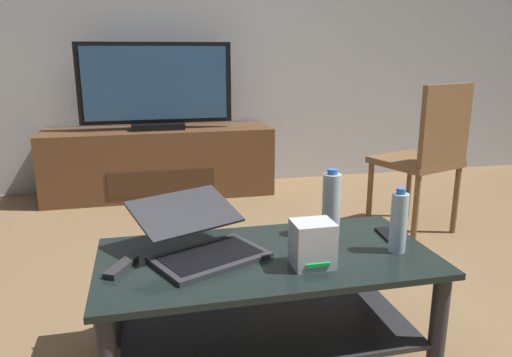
# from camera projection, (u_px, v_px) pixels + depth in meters

# --- Properties ---
(ground_plane) EXTENTS (7.68, 7.68, 0.00)m
(ground_plane) POSITION_uv_depth(u_px,v_px,m) (284.00, 330.00, 2.07)
(ground_plane) COLOR olive
(back_wall) EXTENTS (6.40, 0.12, 2.80)m
(back_wall) POSITION_uv_depth(u_px,v_px,m) (202.00, 19.00, 4.06)
(back_wall) COLOR silver
(back_wall) RESTS_ON ground
(coffee_table) EXTENTS (1.19, 0.59, 0.44)m
(coffee_table) POSITION_uv_depth(u_px,v_px,m) (267.00, 290.00, 1.78)
(coffee_table) COLOR black
(coffee_table) RESTS_ON ground
(media_cabinet) EXTENTS (1.80, 0.49, 0.54)m
(media_cabinet) POSITION_uv_depth(u_px,v_px,m) (160.00, 162.00, 3.95)
(media_cabinet) COLOR brown
(media_cabinet) RESTS_ON ground
(television) EXTENTS (1.17, 0.20, 0.67)m
(television) POSITION_uv_depth(u_px,v_px,m) (156.00, 88.00, 3.78)
(television) COLOR black
(television) RESTS_ON media_cabinet
(dining_chair) EXTENTS (0.56, 0.56, 0.96)m
(dining_chair) POSITION_uv_depth(u_px,v_px,m) (427.00, 152.00, 3.03)
(dining_chair) COLOR brown
(dining_chair) RESTS_ON ground
(laptop) EXTENTS (0.51, 0.52, 0.18)m
(laptop) POSITION_uv_depth(u_px,v_px,m) (200.00, 238.00, 1.74)
(laptop) COLOR #333338
(laptop) RESTS_ON coffee_table
(router_box) EXTENTS (0.14, 0.12, 0.16)m
(router_box) POSITION_uv_depth(u_px,v_px,m) (314.00, 244.00, 1.64)
(router_box) COLOR silver
(router_box) RESTS_ON coffee_table
(water_bottle_near) EXTENTS (0.06, 0.06, 0.24)m
(water_bottle_near) POSITION_uv_depth(u_px,v_px,m) (399.00, 222.00, 1.75)
(water_bottle_near) COLOR silver
(water_bottle_near) RESTS_ON coffee_table
(water_bottle_far) EXTENTS (0.07, 0.07, 0.27)m
(water_bottle_far) POSITION_uv_depth(u_px,v_px,m) (331.00, 204.00, 1.90)
(water_bottle_far) COLOR silver
(water_bottle_far) RESTS_ON coffee_table
(cell_phone) EXTENTS (0.08, 0.15, 0.01)m
(cell_phone) POSITION_uv_depth(u_px,v_px,m) (389.00, 234.00, 1.92)
(cell_phone) COLOR black
(cell_phone) RESTS_ON coffee_table
(tv_remote) EXTENTS (0.12, 0.16, 0.02)m
(tv_remote) POSITION_uv_depth(u_px,v_px,m) (121.00, 267.00, 1.63)
(tv_remote) COLOR #2D2D30
(tv_remote) RESTS_ON coffee_table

